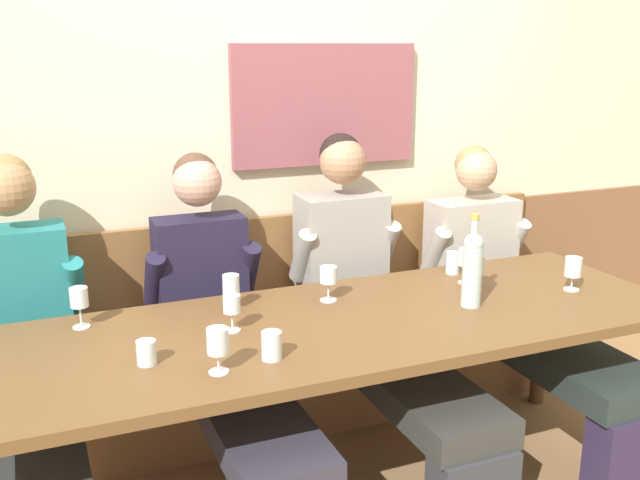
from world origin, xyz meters
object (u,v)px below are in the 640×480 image
at_px(wine_bottle_green_tall, 472,267).
at_px(water_tumbler_center, 453,263).
at_px(wall_bench, 279,364).
at_px(person_left_seat, 23,359).
at_px(wine_glass_near_bucket, 466,259).
at_px(wine_glass_center_rear, 475,266).
at_px(wine_glass_by_bottle, 218,342).
at_px(person_right_seat, 225,338).
at_px(wine_glass_mid_right, 328,277).
at_px(water_tumbler_left, 146,353).
at_px(water_tumbler_right, 272,345).
at_px(dining_table, 340,339).
at_px(person_center_right_seat, 373,305).
at_px(wine_glass_right_end, 232,306).
at_px(wine_glass_left_end, 573,269).
at_px(person_center_left_seat, 516,298).
at_px(wine_glass_center_front, 79,300).
at_px(wine_glass_mid_left, 231,286).

xyz_separation_m(wine_bottle_green_tall, water_tumbler_center, (0.16, 0.37, -0.11)).
bearing_deg(wall_bench, person_left_seat, -161.45).
bearing_deg(wine_glass_near_bucket, wine_glass_center_rear, -100.10).
bearing_deg(wine_glass_by_bottle, person_right_seat, 73.06).
height_order(wine_glass_mid_right, water_tumbler_center, wine_glass_mid_right).
bearing_deg(wine_glass_center_rear, water_tumbler_center, 79.89).
relative_size(water_tumbler_center, water_tumbler_left, 1.23).
distance_m(water_tumbler_center, water_tumbler_left, 1.45).
bearing_deg(water_tumbler_right, dining_table, 32.80).
xyz_separation_m(wine_glass_near_bucket, water_tumbler_left, (-1.36, -0.30, -0.07)).
height_order(wine_glass_mid_right, wine_glass_by_bottle, wine_glass_by_bottle).
relative_size(dining_table, wine_glass_center_rear, 17.86).
height_order(person_center_right_seat, wine_glass_right_end, person_center_right_seat).
height_order(water_tumbler_center, water_tumbler_left, water_tumbler_center).
bearing_deg(wine_glass_near_bucket, person_right_seat, 174.01).
bearing_deg(wine_glass_left_end, wine_glass_by_bottle, -172.67).
bearing_deg(wine_bottle_green_tall, dining_table, 174.69).
xyz_separation_m(wine_glass_left_end, water_tumbler_center, (-0.33, 0.37, -0.04)).
distance_m(dining_table, wine_glass_near_bucket, 0.70).
relative_size(wine_glass_center_rear, wine_glass_left_end, 1.06).
xyz_separation_m(person_center_left_seat, wine_glass_mid_right, (-0.97, -0.08, 0.25)).
xyz_separation_m(person_center_left_seat, wine_glass_center_rear, (-0.37, -0.19, 0.25)).
height_order(person_left_seat, wine_bottle_green_tall, person_left_seat).
height_order(wall_bench, person_right_seat, person_right_seat).
distance_m(wall_bench, wine_glass_mid_right, 0.73).
relative_size(person_left_seat, person_center_right_seat, 0.99).
distance_m(wine_bottle_green_tall, water_tumbler_left, 1.23).
relative_size(person_center_right_seat, wine_glass_center_rear, 9.13).
bearing_deg(wine_glass_right_end, wine_glass_center_front, 153.76).
relative_size(dining_table, water_tumbler_center, 27.07).
relative_size(person_right_seat, wine_glass_near_bucket, 8.61).
distance_m(person_right_seat, wine_bottle_green_tall, 0.98).
bearing_deg(wine_glass_near_bucket, wine_glass_right_end, -172.59).
height_order(wine_glass_mid_right, wine_glass_right_end, wine_glass_mid_right).
bearing_deg(wine_glass_mid_left, water_tumbler_center, 3.35).
relative_size(dining_table, person_center_right_seat, 1.96).
xyz_separation_m(wine_glass_right_end, wine_glass_near_bucket, (1.04, 0.14, 0.01)).
height_order(wine_glass_near_bucket, wine_glass_left_end, wine_glass_near_bucket).
relative_size(dining_table, water_tumbler_right, 28.29).
distance_m(wine_glass_mid_right, wine_glass_left_end, 1.00).
distance_m(wine_glass_mid_left, water_tumbler_center, 1.01).
distance_m(dining_table, person_right_seat, 0.46).
bearing_deg(wine_glass_center_rear, water_tumbler_left, -171.40).
relative_size(wine_bottle_green_tall, wine_glass_mid_right, 2.61).
bearing_deg(person_right_seat, wine_glass_center_front, -179.62).
distance_m(person_center_left_seat, water_tumbler_left, 1.77).
relative_size(wine_glass_center_front, water_tumbler_center, 1.53).
bearing_deg(water_tumbler_left, wine_bottle_green_tall, 2.56).
xyz_separation_m(dining_table, water_tumbler_right, (-0.34, -0.22, 0.12)).
bearing_deg(person_left_seat, person_center_right_seat, 0.39).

